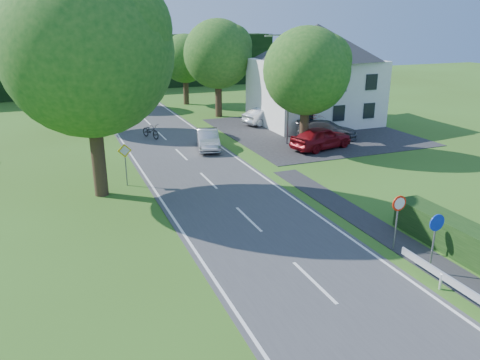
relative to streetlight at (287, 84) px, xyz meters
name	(u,v)px	position (x,y,z in m)	size (l,w,h in m)	color
road	(233,205)	(-8.06, -10.00, -4.44)	(7.00, 80.00, 0.04)	#3E3E40
parking_pad	(310,131)	(3.94, 3.00, -4.44)	(14.00, 16.00, 0.04)	#232325
line_edge_left	(170,213)	(-11.31, -10.00, -4.42)	(0.12, 80.00, 0.01)	white
line_edge_right	(290,196)	(-4.81, -10.00, -4.42)	(0.12, 80.00, 0.01)	white
line_centre	(233,204)	(-8.06, -10.00, -4.42)	(0.12, 80.00, 0.01)	white
tree_main	(91,85)	(-14.06, -6.00, 1.36)	(9.40, 9.40, 11.64)	#1B4F17
tree_left_far	(87,80)	(-13.06, 10.00, -0.17)	(7.00, 7.00, 8.58)	#1B4F17
tree_right_far	(218,69)	(-1.06, 12.00, 0.08)	(7.40, 7.40, 9.09)	#1B4F17
tree_left_back	(83,69)	(-12.56, 22.00, -0.43)	(6.60, 6.60, 8.07)	#1B4F17
tree_right_back	(185,70)	(-2.06, 20.00, -0.68)	(6.20, 6.20, 7.56)	#1B4F17
tree_right_mid	(306,90)	(0.44, -2.00, -0.17)	(7.00, 7.00, 8.58)	#1B4F17
treeline_right	(168,61)	(-0.06, 36.00, -0.96)	(30.00, 5.00, 7.00)	black
house_white	(315,74)	(5.94, 6.00, -0.06)	(10.60, 8.40, 8.60)	silver
streetlight	(287,84)	(0.00, 0.00, 0.00)	(2.03, 0.18, 8.00)	slate
sign_roundabout	(435,232)	(-3.76, -19.02, -2.79)	(0.64, 0.08, 2.37)	slate
sign_speed_limit	(398,210)	(-3.76, -17.03, -2.70)	(0.64, 0.11, 2.37)	slate
sign_priority_left	(125,156)	(-12.56, -5.02, -2.75)	(0.78, 0.09, 2.44)	slate
moving_car	(208,139)	(-5.86, 0.78, -3.72)	(1.48, 4.25, 1.40)	#A4A3A8
motorcycle	(151,131)	(-9.02, 5.60, -3.86)	(0.75, 2.15, 1.13)	black
parked_car_red	(321,138)	(1.72, -2.25, -3.60)	(1.95, 4.84, 1.65)	maroon
parked_car_silver_a	(266,116)	(1.65, 7.00, -3.70)	(1.54, 4.41, 1.45)	silver
parked_car_grey	(327,130)	(3.84, 0.37, -3.74)	(1.92, 4.71, 1.37)	#4B4A4F
parked_car_silver_b	(329,119)	(6.33, 4.00, -3.80)	(2.08, 4.50, 1.25)	#A0A0A7
parasol	(314,125)	(3.45, 1.69, -3.57)	(1.86, 1.89, 1.70)	red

